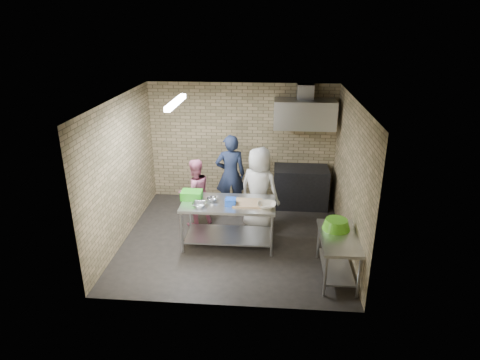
% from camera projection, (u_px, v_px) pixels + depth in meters
% --- Properties ---
extents(floor, '(4.20, 4.20, 0.00)m').
position_uv_depth(floor, '(234.00, 238.00, 8.03)').
color(floor, black).
rests_on(floor, ground).
extents(ceiling, '(4.20, 4.20, 0.00)m').
position_uv_depth(ceiling, '(233.00, 100.00, 7.04)').
color(ceiling, black).
rests_on(ceiling, ground).
extents(back_wall, '(4.20, 0.06, 2.70)m').
position_uv_depth(back_wall, '(242.00, 143.00, 9.39)').
color(back_wall, tan).
rests_on(back_wall, ground).
extents(front_wall, '(4.20, 0.06, 2.70)m').
position_uv_depth(front_wall, '(220.00, 225.00, 5.68)').
color(front_wall, tan).
rests_on(front_wall, ground).
extents(left_wall, '(0.06, 4.00, 2.70)m').
position_uv_depth(left_wall, '(122.00, 170.00, 7.69)').
color(left_wall, tan).
rests_on(left_wall, ground).
extents(right_wall, '(0.06, 4.00, 2.70)m').
position_uv_depth(right_wall, '(350.00, 177.00, 7.38)').
color(right_wall, tan).
rests_on(right_wall, ground).
extents(prep_table, '(1.71, 0.86, 0.86)m').
position_uv_depth(prep_table, '(229.00, 223.00, 7.70)').
color(prep_table, silver).
rests_on(prep_table, floor).
extents(side_counter, '(0.60, 1.20, 0.75)m').
position_uv_depth(side_counter, '(337.00, 256.00, 6.74)').
color(side_counter, silver).
rests_on(side_counter, floor).
extents(stove, '(1.20, 0.70, 0.90)m').
position_uv_depth(stove, '(300.00, 187.00, 9.29)').
color(stove, black).
rests_on(stove, floor).
extents(range_hood, '(1.30, 0.60, 0.60)m').
position_uv_depth(range_hood, '(305.00, 114.00, 8.73)').
color(range_hood, silver).
rests_on(range_hood, back_wall).
extents(hood_duct, '(0.35, 0.30, 0.30)m').
position_uv_depth(hood_duct, '(305.00, 91.00, 8.71)').
color(hood_duct, '#A5A8AD').
rests_on(hood_duct, back_wall).
extents(wall_shelf, '(0.80, 0.20, 0.04)m').
position_uv_depth(wall_shelf, '(317.00, 121.00, 8.95)').
color(wall_shelf, '#3F2B19').
rests_on(wall_shelf, back_wall).
extents(fluorescent_fixture, '(0.10, 1.25, 0.08)m').
position_uv_depth(fluorescent_fixture, '(176.00, 102.00, 7.14)').
color(fluorescent_fixture, white).
rests_on(fluorescent_fixture, ceiling).
extents(green_crate, '(0.38, 0.29, 0.15)m').
position_uv_depth(green_crate, '(192.00, 195.00, 7.68)').
color(green_crate, green).
rests_on(green_crate, prep_table).
extents(blue_tub, '(0.19, 0.19, 0.12)m').
position_uv_depth(blue_tub, '(231.00, 202.00, 7.42)').
color(blue_tub, blue).
rests_on(blue_tub, prep_table).
extents(cutting_board, '(0.52, 0.40, 0.03)m').
position_uv_depth(cutting_board, '(247.00, 203.00, 7.49)').
color(cutting_board, tan).
rests_on(cutting_board, prep_table).
extents(mixing_bowl_a, '(0.27, 0.27, 0.07)m').
position_uv_depth(mixing_bowl_a, '(199.00, 205.00, 7.38)').
color(mixing_bowl_a, silver).
rests_on(mixing_bowl_a, prep_table).
extents(mixing_bowl_b, '(0.21, 0.21, 0.06)m').
position_uv_depth(mixing_bowl_b, '(213.00, 199.00, 7.60)').
color(mixing_bowl_b, '#A8AAAF').
rests_on(mixing_bowl_b, prep_table).
extents(ceramic_bowl, '(0.34, 0.34, 0.08)m').
position_uv_depth(ceramic_bowl, '(267.00, 205.00, 7.34)').
color(ceramic_bowl, beige).
rests_on(ceramic_bowl, prep_table).
extents(green_basin, '(0.46, 0.46, 0.17)m').
position_uv_depth(green_basin, '(336.00, 224.00, 6.80)').
color(green_basin, '#59C626').
rests_on(green_basin, side_counter).
extents(bottle_red, '(0.07, 0.07, 0.18)m').
position_uv_depth(bottle_red, '(306.00, 115.00, 8.93)').
color(bottle_red, '#B22619').
rests_on(bottle_red, wall_shelf).
extents(man_navy, '(0.71, 0.54, 1.76)m').
position_uv_depth(man_navy, '(230.00, 175.00, 8.80)').
color(man_navy, black).
rests_on(man_navy, floor).
extents(woman_pink, '(0.87, 0.83, 1.41)m').
position_uv_depth(woman_pink, '(195.00, 192.00, 8.36)').
color(woman_pink, '#C46787').
rests_on(woman_pink, floor).
extents(woman_white, '(0.98, 0.85, 1.69)m').
position_uv_depth(woman_white, '(259.00, 189.00, 8.17)').
color(woman_white, silver).
rests_on(woman_white, floor).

